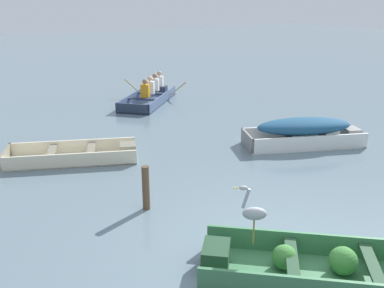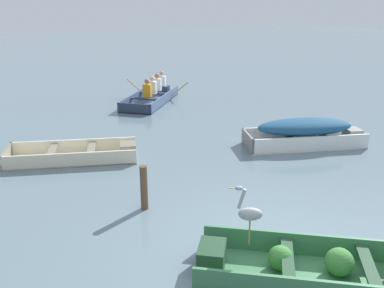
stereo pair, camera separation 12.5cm
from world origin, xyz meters
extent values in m
plane|color=slate|center=(0.00, 0.00, 0.00)|extent=(80.00, 80.00, 0.00)
cube|color=#387047|center=(-0.04, -0.72, 0.02)|extent=(3.27, 3.08, 0.04)
cube|color=#387047|center=(0.31, -0.32, 0.19)|extent=(2.57, 2.30, 0.38)
cube|color=#1E3D27|center=(-1.17, 0.29, 0.21)|extent=(0.60, 0.61, 0.34)
cube|color=#1E3D27|center=(-0.42, -0.38, 0.28)|extent=(0.78, 0.85, 0.04)
cube|color=#1E3D27|center=(0.34, -1.05, 0.28)|extent=(0.78, 0.85, 0.04)
sphere|color=#387533|center=(-0.41, -0.23, 0.21)|extent=(0.34, 0.34, 0.34)
sphere|color=#387533|center=(0.17, -0.74, 0.23)|extent=(0.38, 0.38, 0.38)
cube|color=white|center=(3.70, 3.31, 0.02)|extent=(3.09, 2.05, 0.04)
cube|color=white|center=(3.88, 3.72, 0.19)|extent=(2.73, 1.21, 0.38)
cube|color=white|center=(3.52, 2.89, 0.19)|extent=(2.73, 1.21, 0.38)
cube|color=gray|center=(2.37, 3.88, 0.19)|extent=(0.43, 0.90, 0.38)
cube|color=gray|center=(4.89, 2.79, 0.21)|extent=(0.50, 0.54, 0.35)
cube|color=gray|center=(4.11, 3.13, 0.29)|extent=(0.49, 0.85, 0.04)
cube|color=gray|center=(3.29, 3.48, 0.29)|extent=(0.49, 0.85, 0.04)
ellipsoid|color=navy|center=(3.70, 3.31, 0.50)|extent=(2.58, 1.80, 0.39)
cube|color=beige|center=(-1.52, 5.41, 0.02)|extent=(3.05, 2.06, 0.04)
cube|color=beige|center=(-1.34, 5.84, 0.17)|extent=(2.68, 1.20, 0.34)
cube|color=beige|center=(-1.71, 4.98, 0.17)|extent=(2.68, 1.20, 0.34)
cube|color=gray|center=(-2.83, 5.98, 0.17)|extent=(0.44, 0.92, 0.34)
cube|color=gray|center=(-0.36, 4.90, 0.19)|extent=(0.51, 0.55, 0.30)
cube|color=gray|center=(-1.12, 5.24, 0.25)|extent=(0.50, 0.87, 0.04)
cube|color=gray|center=(-1.92, 5.58, 0.25)|extent=(0.50, 0.87, 0.04)
cube|color=#475B7F|center=(2.50, 9.42, 0.02)|extent=(3.04, 2.99, 0.04)
cube|color=#475B7F|center=(2.12, 9.81, 0.17)|extent=(2.28, 2.20, 0.33)
cube|color=#475B7F|center=(2.88, 9.03, 0.17)|extent=(2.28, 2.20, 0.33)
cube|color=#273246|center=(1.39, 8.36, 0.17)|extent=(0.82, 0.85, 0.33)
cube|color=#273246|center=(3.49, 10.38, 0.18)|extent=(0.61, 0.62, 0.30)
cube|color=#273246|center=(2.84, 9.75, 0.25)|extent=(0.83, 0.86, 0.04)
cube|color=#273246|center=(2.16, 9.10, 0.25)|extent=(0.83, 0.86, 0.04)
cube|color=orange|center=(2.30, 9.23, 0.49)|extent=(0.32, 0.33, 0.44)
sphere|color=#9E7051|center=(2.30, 9.23, 0.81)|extent=(0.18, 0.18, 0.18)
cube|color=white|center=(2.70, 9.61, 0.49)|extent=(0.32, 0.33, 0.44)
sphere|color=beige|center=(2.70, 9.61, 0.81)|extent=(0.18, 0.18, 0.18)
cube|color=white|center=(3.09, 9.99, 0.49)|extent=(0.32, 0.33, 0.44)
sphere|color=#9E7051|center=(3.09, 9.99, 0.81)|extent=(0.18, 0.18, 0.18)
cube|color=white|center=(3.48, 10.37, 0.49)|extent=(0.32, 0.33, 0.44)
sphere|color=tan|center=(3.48, 10.37, 0.81)|extent=(0.18, 0.18, 0.18)
cylinder|color=tan|center=(2.49, 10.62, 0.38)|extent=(0.48, 0.49, 0.55)
cylinder|color=tan|center=(3.69, 9.37, 0.38)|extent=(0.48, 0.49, 0.55)
cylinder|color=olive|center=(-0.77, 0.00, 0.60)|extent=(0.02, 0.02, 0.35)
cylinder|color=olive|center=(-0.74, 0.05, 0.60)|extent=(0.02, 0.02, 0.35)
ellipsoid|color=#93999E|center=(-0.76, 0.02, 0.86)|extent=(0.34, 0.30, 0.18)
cylinder|color=#93999E|center=(-0.86, 0.09, 1.08)|extent=(0.12, 0.10, 0.28)
ellipsoid|color=#93999E|center=(-0.89, 0.12, 1.23)|extent=(0.12, 0.11, 0.06)
cone|color=gold|center=(-0.96, 0.16, 1.23)|extent=(0.10, 0.08, 0.02)
cylinder|color=brown|center=(-1.16, 2.39, 0.40)|extent=(0.13, 0.13, 0.81)
camera|label=1|loc=(-4.16, -3.73, 3.57)|focal=40.00mm
camera|label=2|loc=(-4.05, -3.79, 3.57)|focal=40.00mm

